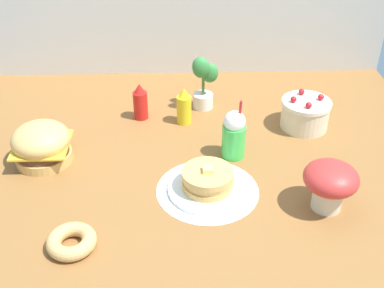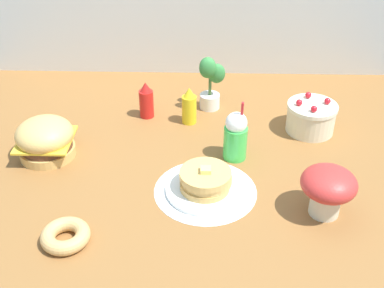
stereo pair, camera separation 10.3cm
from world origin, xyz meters
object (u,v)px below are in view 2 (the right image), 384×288
(ketchup_bottle, at_px, (146,101))
(donut_pink_glaze, at_px, (65,235))
(potted_plant, at_px, (210,81))
(burger, at_px, (45,139))
(pancake_stack, at_px, (206,182))
(cream_soda_cup, at_px, (236,136))
(mustard_bottle, at_px, (189,107))
(mushroom_stool, at_px, (328,187))
(layer_cake, at_px, (311,117))

(ketchup_bottle, xyz_separation_m, donut_pink_glaze, (-0.19, -0.88, -0.06))
(ketchup_bottle, xyz_separation_m, potted_plant, (0.32, 0.10, 0.07))
(burger, distance_m, donut_pink_glaze, 0.57)
(pancake_stack, height_order, cream_soda_cup, cream_soda_cup)
(mustard_bottle, bearing_deg, mushroom_stool, -50.92)
(pancake_stack, height_order, mustard_bottle, mustard_bottle)
(layer_cake, distance_m, donut_pink_glaze, 1.25)
(donut_pink_glaze, bearing_deg, layer_cake, 37.95)
(cream_soda_cup, distance_m, donut_pink_glaze, 0.82)
(cream_soda_cup, height_order, donut_pink_glaze, cream_soda_cup)
(potted_plant, bearing_deg, ketchup_bottle, -163.05)
(layer_cake, height_order, mushroom_stool, mushroom_stool)
(mustard_bottle, xyz_separation_m, donut_pink_glaze, (-0.41, -0.83, -0.06))
(mushroom_stool, bearing_deg, pancake_stack, 165.44)
(layer_cake, relative_size, potted_plant, 0.82)
(pancake_stack, xyz_separation_m, cream_soda_cup, (0.13, 0.24, 0.07))
(burger, relative_size, mushroom_stool, 1.21)
(pancake_stack, bearing_deg, cream_soda_cup, 62.30)
(mustard_bottle, distance_m, donut_pink_glaze, 0.92)
(layer_cake, xyz_separation_m, ketchup_bottle, (-0.79, 0.11, 0.01))
(pancake_stack, height_order, mushroom_stool, mushroom_stool)
(pancake_stack, bearing_deg, donut_pink_glaze, -149.02)
(potted_plant, distance_m, mushroom_stool, 0.91)
(cream_soda_cup, bearing_deg, mustard_bottle, 125.54)
(ketchup_bottle, bearing_deg, mushroom_stool, -43.44)
(mustard_bottle, height_order, mushroom_stool, mushroom_stool)
(burger, relative_size, cream_soda_cup, 0.88)
(layer_cake, xyz_separation_m, cream_soda_cup, (-0.37, -0.23, 0.04))
(pancake_stack, bearing_deg, mustard_bottle, 98.77)
(pancake_stack, bearing_deg, layer_cake, 43.73)
(burger, distance_m, mushroom_stool, 1.20)
(pancake_stack, xyz_separation_m, mushroom_stool, (0.45, -0.12, 0.08))
(layer_cake, height_order, mustard_bottle, mustard_bottle)
(mustard_bottle, distance_m, potted_plant, 0.19)
(donut_pink_glaze, height_order, potted_plant, potted_plant)
(burger, xyz_separation_m, cream_soda_cup, (0.83, 0.01, 0.02))
(pancake_stack, xyz_separation_m, mustard_bottle, (-0.08, 0.54, 0.04))
(layer_cake, xyz_separation_m, mustard_bottle, (-0.58, 0.06, 0.01))
(ketchup_bottle, xyz_separation_m, mustard_bottle, (0.21, -0.05, 0.00))
(mustard_bottle, bearing_deg, burger, -153.88)
(donut_pink_glaze, xyz_separation_m, mushroom_stool, (0.93, 0.18, 0.09))
(potted_plant, bearing_deg, layer_cake, -23.78)
(layer_cake, bearing_deg, burger, -168.62)
(cream_soda_cup, bearing_deg, ketchup_bottle, 140.80)
(cream_soda_cup, xyz_separation_m, potted_plant, (-0.11, 0.44, 0.04))
(donut_pink_glaze, bearing_deg, cream_soda_cup, 41.02)
(pancake_stack, relative_size, mushroom_stool, 1.55)
(burger, height_order, donut_pink_glaze, burger)
(cream_soda_cup, bearing_deg, donut_pink_glaze, -138.98)
(burger, distance_m, cream_soda_cup, 0.83)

